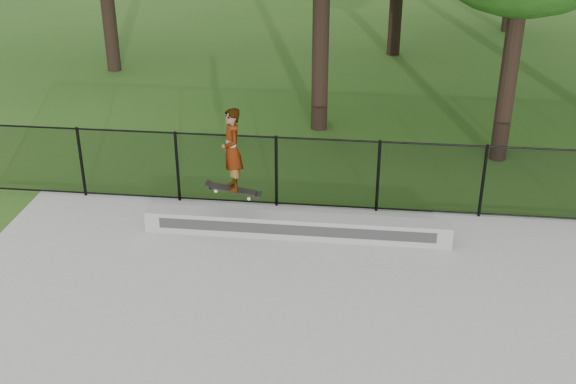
% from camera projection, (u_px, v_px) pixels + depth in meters
% --- Properties ---
extents(grind_ledge, '(5.66, 0.40, 0.41)m').
position_uv_depth(grind_ledge, '(296.00, 226.00, 13.34)').
color(grind_ledge, '#989793').
rests_on(grind_ledge, concrete_slab).
extents(skater_airborne, '(0.84, 0.65, 1.67)m').
position_uv_depth(skater_airborne, '(232.00, 152.00, 12.72)').
color(skater_airborne, black).
rests_on(skater_airborne, ground).
extents(chainlink_fence, '(16.06, 0.06, 1.50)m').
position_uv_depth(chainlink_fence, '(378.00, 176.00, 14.02)').
color(chainlink_fence, black).
rests_on(chainlink_fence, concrete_slab).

